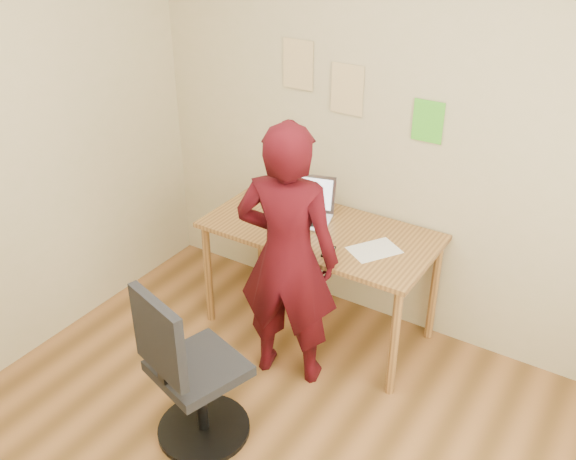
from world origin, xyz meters
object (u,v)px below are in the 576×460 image
Objects in this scene: phone at (329,252)px; office_chair at (189,378)px; person at (287,258)px; laptop at (305,210)px; desk at (320,241)px.

phone is 1.04m from office_chair.
person is at bearing 96.06° from office_chair.
laptop reaches higher than office_chair.
laptop is 0.43× the size of office_chair.
phone is at bearing 91.36° from office_chair.
person is (0.13, 0.71, 0.38)m from office_chair.
desk is 0.47m from person.
office_chair is at bearing -94.24° from desk.
laptop is 2.96× the size of phone.
phone is (0.17, -0.21, 0.09)m from desk.
laptop reaches higher than phone.
person is at bearing -84.73° from laptop.
person reaches higher than laptop.
laptop is at bearing 109.83° from office_chair.
desk is at bearing -42.21° from laptop.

